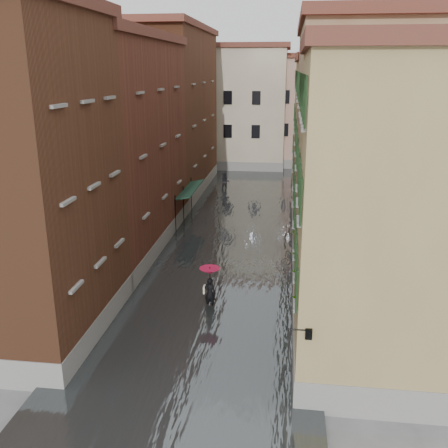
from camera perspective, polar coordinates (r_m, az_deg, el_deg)
The scene contains 16 objects.
ground at distance 23.17m, azimuth -2.25°, elevation -10.83°, with size 120.00×120.00×0.00m, color #58585B.
floodwater at distance 35.03m, azimuth 1.25°, elevation -0.67°, with size 10.00×60.00×0.20m, color #3C4143.
building_left_near at distance 21.41m, azimuth -22.27°, elevation 4.08°, with size 6.00×8.00×13.00m, color brown.
building_left_mid at distance 31.31m, azimuth -12.47°, elevation 8.34°, with size 6.00×14.00×12.50m, color brown.
building_left_far at distance 45.52m, azimuth -6.16°, elevation 12.30°, with size 6.00×16.00×14.00m, color brown.
building_right_near at distance 19.18m, azimuth 17.59°, elevation 0.82°, with size 6.00×8.00×11.50m, color #947E4C.
building_right_mid at distance 29.67m, azimuth 14.19°, elevation 8.23°, with size 6.00×14.00×13.00m, color tan.
building_right_far at distance 44.57m, azimuth 11.99°, elevation 10.31°, with size 6.00×16.00×11.50m, color #947E4C.
building_end_cream at distance 58.65m, azimuth 0.98°, elevation 13.02°, with size 12.00×9.00×13.00m, color beige.
building_end_pink at distance 60.38m, azimuth 9.92°, elevation 12.42°, with size 10.00×9.00×12.00m, color #CA9C8E.
awning_near at distance 35.00m, azimuth -4.40°, elevation 3.29°, with size 1.09×2.71×2.80m.
awning_far at distance 37.71m, azimuth -3.53°, elevation 4.35°, with size 1.09×3.08×2.80m.
wall_lantern at distance 16.22m, azimuth 9.58°, elevation -12.19°, with size 0.71×0.22×0.35m.
window_planters at distance 20.85m, azimuth 8.60°, elevation -3.73°, with size 0.59×8.12×0.84m.
pedestrian_main at distance 23.58m, azimuth -1.63°, elevation -6.78°, with size 1.01×1.01×2.06m.
pedestrian_far at distance 46.29m, azimuth 0.09°, elevation 4.84°, with size 0.88×0.68×1.80m, color black.
Camera 1 is at (3.49, -20.12, 10.94)m, focal length 40.00 mm.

